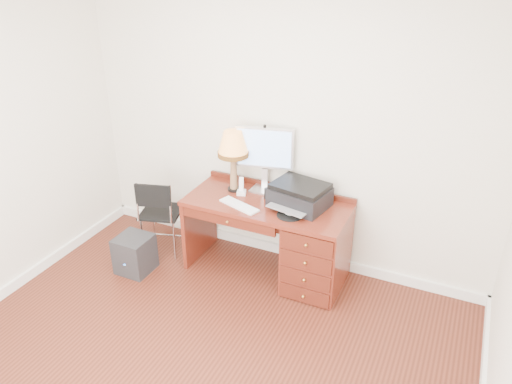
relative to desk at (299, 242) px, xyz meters
The scene contains 12 objects.
ground 1.50m from the desk, 102.93° to the right, with size 4.00×4.00×0.00m, color #3E170E.
room_shell 0.91m from the desk, 112.63° to the right, with size 4.00×4.00×4.00m.
desk is the anchor object (origin of this frame).
monitor 0.89m from the desk, 153.08° to the left, with size 0.54×0.22×0.62m.
keyboard 0.65m from the desk, 161.58° to the right, with size 0.40×0.12×0.02m, color white.
mouse_pad 0.38m from the desk, 108.27° to the right, with size 0.23×0.23×0.05m.
printer 0.45m from the desk, 118.63° to the left, with size 0.55×0.46×0.22m.
leg_lamp 1.05m from the desk, behind, with size 0.29×0.29×0.59m.
phone 0.72m from the desk, behind, with size 0.10×0.10×0.17m.
pen_cup 0.53m from the desk, 167.01° to the left, with size 0.08×0.08×0.09m, color black.
chair 1.45m from the desk, behind, with size 0.48×0.49×0.83m.
equipment_box 1.59m from the desk, 160.47° to the right, with size 0.31×0.31×0.37m, color black.
Camera 1 is at (1.58, -2.28, 2.88)m, focal length 35.00 mm.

